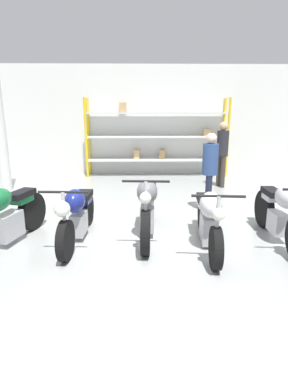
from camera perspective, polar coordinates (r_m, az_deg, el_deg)
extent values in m
plane|color=#9EA3A0|center=(5.08, 0.09, -8.81)|extent=(30.00, 30.00, 0.00)
cube|color=silver|center=(10.41, -0.57, 13.39)|extent=(30.00, 0.08, 3.60)
cylinder|color=gold|center=(9.94, -10.98, 10.00)|extent=(0.08, 0.08, 2.53)
cylinder|color=gold|center=(10.22, 15.70, 9.85)|extent=(0.08, 0.08, 2.53)
cylinder|color=gold|center=(10.48, -10.48, 10.25)|extent=(0.08, 0.08, 2.53)
cylinder|color=gold|center=(10.75, 14.86, 10.11)|extent=(0.08, 0.08, 2.53)
cube|color=silver|center=(10.17, 2.40, 6.17)|extent=(4.59, 0.55, 0.05)
cube|color=silver|center=(10.09, 2.45, 10.45)|extent=(4.59, 0.55, 0.05)
cube|color=silver|center=(10.06, 2.50, 14.78)|extent=(4.59, 0.55, 0.05)
cube|color=tan|center=(10.37, 13.72, 6.62)|extent=(0.23, 0.29, 0.20)
cube|color=tan|center=(10.29, 3.48, 7.22)|extent=(0.20, 0.20, 0.29)
cube|color=tan|center=(10.24, -1.41, 7.21)|extent=(0.20, 0.26, 0.29)
cube|color=tan|center=(10.45, 11.89, 11.02)|extent=(0.27, 0.28, 0.21)
cube|color=tan|center=(10.20, -4.05, 15.75)|extent=(0.22, 0.27, 0.30)
cylinder|color=black|center=(5.72, -20.51, -3.46)|extent=(0.30, 0.69, 0.67)
cube|color=#ADADB2|center=(5.24, -24.38, -5.89)|extent=(0.35, 0.54, 0.41)
cube|color=black|center=(5.41, -22.36, -0.34)|extent=(0.37, 0.58, 0.10)
cube|color=#196B38|center=(5.45, -22.19, -1.22)|extent=(0.29, 0.41, 0.12)
cylinder|color=black|center=(4.41, -14.73, -8.93)|extent=(0.15, 0.60, 0.59)
cylinder|color=black|center=(5.71, -10.69, -3.24)|extent=(0.15, 0.60, 0.59)
cube|color=#ADADB2|center=(5.10, -12.29, -5.84)|extent=(0.23, 0.44, 0.36)
ellipsoid|color=navy|center=(4.81, -13.05, -1.66)|extent=(0.34, 0.48, 0.37)
cube|color=black|center=(5.32, -11.58, -0.66)|extent=(0.29, 0.56, 0.10)
cube|color=navy|center=(5.40, -11.39, -1.41)|extent=(0.24, 0.39, 0.12)
cylinder|color=#ADADB2|center=(4.30, -14.95, -4.58)|extent=(0.05, 0.05, 0.69)
sphere|color=silver|center=(4.20, -15.34, -3.15)|extent=(0.22, 0.22, 0.22)
cylinder|color=black|center=(4.23, -15.14, -0.01)|extent=(0.70, 0.07, 0.04)
cylinder|color=black|center=(4.43, 0.31, -7.69)|extent=(0.17, 0.68, 0.68)
cylinder|color=black|center=(5.76, 0.87, -2.37)|extent=(0.17, 0.68, 0.68)
cube|color=#ADADB2|center=(5.15, 0.65, -4.86)|extent=(0.26, 0.50, 0.40)
ellipsoid|color=slate|center=(4.84, 0.60, -0.03)|extent=(0.37, 0.49, 0.40)
cube|color=black|center=(5.35, 0.79, 0.74)|extent=(0.31, 0.53, 0.10)
cube|color=slate|center=(5.43, 0.80, -0.02)|extent=(0.26, 0.37, 0.12)
cylinder|color=#ADADB2|center=(4.32, 0.33, -2.94)|extent=(0.05, 0.05, 0.76)
sphere|color=silver|center=(4.21, 0.30, -1.16)|extent=(0.17, 0.17, 0.17)
cylinder|color=black|center=(4.25, 0.35, 2.06)|extent=(0.68, 0.08, 0.04)
cylinder|color=black|center=(4.16, 13.51, -10.33)|extent=(0.17, 0.59, 0.59)
cylinder|color=black|center=(5.53, 11.08, -3.88)|extent=(0.17, 0.59, 0.59)
cube|color=#ADADB2|center=(4.89, 12.02, -6.76)|extent=(0.25, 0.52, 0.42)
ellipsoid|color=silver|center=(4.59, 12.59, -2.43)|extent=(0.38, 0.57, 0.39)
cube|color=black|center=(5.12, 11.70, -1.29)|extent=(0.31, 0.51, 0.10)
cube|color=silver|center=(5.21, 11.56, -2.05)|extent=(0.26, 0.36, 0.12)
cylinder|color=#ADADB2|center=(4.05, 13.76, -5.69)|extent=(0.05, 0.05, 0.70)
sphere|color=silver|center=(3.94, 14.04, -4.19)|extent=(0.16, 0.16, 0.16)
cylinder|color=black|center=(3.97, 13.99, -0.77)|extent=(0.69, 0.10, 0.04)
cylinder|color=black|center=(5.92, 21.88, -2.97)|extent=(0.15, 0.68, 0.68)
cube|color=#ADADB2|center=(5.37, 24.15, -5.34)|extent=(0.24, 0.43, 0.35)
ellipsoid|color=#B7B7BF|center=(5.09, 25.41, -0.99)|extent=(0.30, 0.54, 0.32)
cube|color=black|center=(5.58, 23.20, -0.01)|extent=(0.25, 0.51, 0.10)
cube|color=#B7B7BF|center=(5.63, 22.99, -0.81)|extent=(0.21, 0.36, 0.12)
cylinder|color=#1E2338|center=(6.56, 12.20, -0.01)|extent=(0.13, 0.13, 0.80)
cylinder|color=#1E2338|center=(6.39, 12.13, -0.41)|extent=(0.13, 0.13, 0.80)
cylinder|color=navy|center=(6.33, 12.51, 6.10)|extent=(0.39, 0.39, 0.64)
sphere|color=beige|center=(6.29, 12.72, 9.95)|extent=(0.22, 0.22, 0.22)
cylinder|color=#38332D|center=(8.86, 14.07, 3.91)|extent=(0.13, 0.13, 0.88)
cylinder|color=#38332D|center=(8.72, 14.78, 3.70)|extent=(0.13, 0.13, 0.88)
cylinder|color=#232328|center=(8.69, 14.75, 8.95)|extent=(0.42, 0.42, 0.70)
sphere|color=tan|center=(8.66, 14.96, 12.04)|extent=(0.24, 0.24, 0.24)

